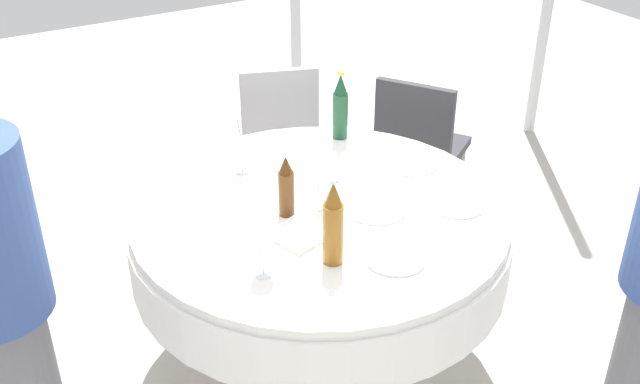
% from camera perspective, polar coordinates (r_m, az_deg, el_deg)
% --- Properties ---
extents(ground_plane, '(10.00, 10.00, 0.00)m').
position_cam_1_polar(ground_plane, '(3.32, 0.00, -12.11)').
color(ground_plane, '#B7B2A8').
extents(dining_table, '(1.46, 1.46, 0.74)m').
position_cam_1_polar(dining_table, '(2.96, 0.00, -3.59)').
color(dining_table, white).
rests_on(dining_table, ground_plane).
extents(bottle_amber_east, '(0.07, 0.07, 0.32)m').
position_cam_1_polar(bottle_amber_east, '(2.50, 1.00, -2.44)').
color(bottle_amber_east, '#8C5619').
rests_on(bottle_amber_east, dining_table).
extents(bottle_dark_green_south, '(0.07, 0.07, 0.31)m').
position_cam_1_polar(bottle_dark_green_south, '(3.35, 1.54, 6.40)').
color(bottle_dark_green_south, '#194728').
rests_on(bottle_dark_green_south, dining_table).
extents(bottle_brown_right, '(0.06, 0.06, 0.26)m').
position_cam_1_polar(bottle_brown_right, '(2.78, -2.56, 0.42)').
color(bottle_brown_right, '#593314').
rests_on(bottle_brown_right, dining_table).
extents(wine_glass_near, '(0.07, 0.07, 0.14)m').
position_cam_1_polar(wine_glass_near, '(3.09, -5.96, 3.18)').
color(wine_glass_near, white).
rests_on(wine_glass_near, dining_table).
extents(wine_glass_north, '(0.08, 0.08, 0.14)m').
position_cam_1_polar(wine_glass_north, '(2.47, -4.37, -4.33)').
color(wine_glass_north, white).
rests_on(wine_glass_north, dining_table).
extents(wine_glass_rear, '(0.07, 0.07, 0.15)m').
position_cam_1_polar(wine_glass_rear, '(2.81, 0.35, 0.62)').
color(wine_glass_rear, white).
rests_on(wine_glass_rear, dining_table).
extents(plate_far, '(0.24, 0.24, 0.02)m').
position_cam_1_polar(plate_far, '(2.87, 4.22, -1.11)').
color(plate_far, white).
rests_on(plate_far, dining_table).
extents(plate_outer, '(0.25, 0.25, 0.02)m').
position_cam_1_polar(plate_outer, '(2.95, 10.17, -0.66)').
color(plate_outer, white).
rests_on(plate_outer, dining_table).
extents(plate_mid, '(0.21, 0.21, 0.02)m').
position_cam_1_polar(plate_mid, '(2.60, 5.70, -4.92)').
color(plate_mid, white).
rests_on(plate_mid, dining_table).
extents(plate_left, '(0.22, 0.22, 0.02)m').
position_cam_1_polar(plate_left, '(3.19, 6.89, 2.18)').
color(plate_left, white).
rests_on(plate_left, dining_table).
extents(knife_south, '(0.16, 0.10, 0.00)m').
position_cam_1_polar(knife_south, '(3.11, -1.01, 1.47)').
color(knife_south, silver).
rests_on(knife_south, dining_table).
extents(folded_napkin, '(0.22, 0.22, 0.02)m').
position_cam_1_polar(folded_napkin, '(2.70, -1.58, -3.15)').
color(folded_napkin, white).
rests_on(folded_napkin, dining_table).
extents(chair_rear, '(0.55, 0.55, 0.87)m').
position_cam_1_polar(chair_rear, '(3.89, 7.45, 3.76)').
color(chair_rear, '#2D2D33').
rests_on(chair_rear, ground_plane).
extents(chair_west, '(0.51, 0.51, 0.87)m').
position_cam_1_polar(chair_west, '(4.05, -3.18, 5.05)').
color(chair_west, '#99999E').
rests_on(chair_west, ground_plane).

